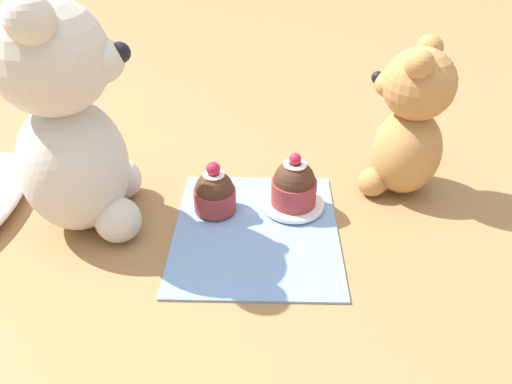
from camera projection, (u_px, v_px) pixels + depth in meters
ground_plane at (256, 232)px, 0.59m from camera, size 4.00×4.00×0.00m
knitted_placemat at (256, 230)px, 0.58m from camera, size 0.23×0.19×0.01m
teddy_bear_cream at (69, 123)px, 0.53m from camera, size 0.16×0.15×0.27m
teddy_bear_tan at (409, 125)px, 0.61m from camera, size 0.12×0.12×0.20m
cupcake_near_cream_bear at (215, 193)px, 0.60m from camera, size 0.05×0.05×0.07m
saucer_plate at (293, 204)px, 0.62m from camera, size 0.08×0.08×0.01m
cupcake_near_tan_bear at (294, 185)px, 0.60m from camera, size 0.06×0.06×0.07m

